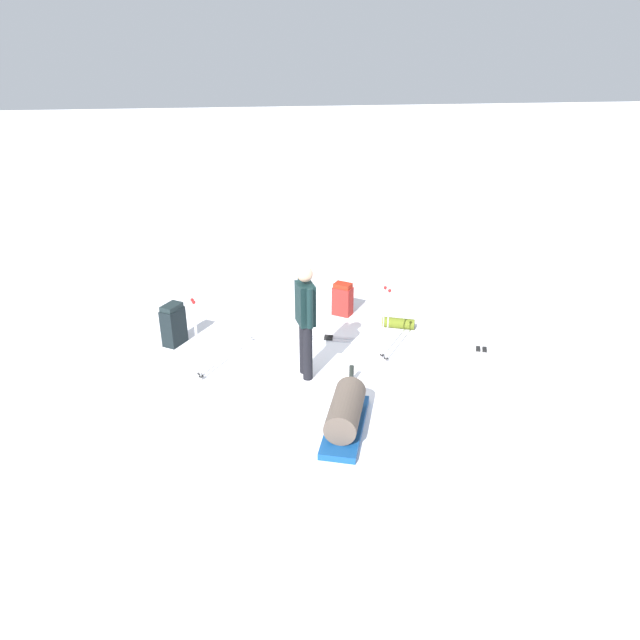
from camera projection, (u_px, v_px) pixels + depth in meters
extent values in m
plane|color=white|center=(320.00, 361.00, 9.06)|extent=(80.00, 80.00, 0.00)
cylinder|color=black|center=(308.00, 353.00, 8.41)|extent=(0.14, 0.14, 0.85)
cylinder|color=black|center=(304.00, 347.00, 8.59)|extent=(0.14, 0.14, 0.85)
cube|color=black|center=(305.00, 304.00, 8.19)|extent=(0.37, 0.27, 0.60)
cylinder|color=black|center=(310.00, 309.00, 7.97)|extent=(0.09, 0.09, 0.58)
cylinder|color=black|center=(301.00, 295.00, 8.39)|extent=(0.09, 0.09, 0.58)
sphere|color=tan|center=(305.00, 274.00, 8.00)|extent=(0.22, 0.22, 0.22)
cube|color=silver|center=(478.00, 350.00, 9.36)|extent=(1.64, 0.69, 0.02)
cube|color=black|center=(478.00, 349.00, 9.35)|extent=(0.15, 0.11, 0.03)
cube|color=silver|center=(484.00, 351.00, 9.34)|extent=(1.64, 0.69, 0.02)
cube|color=black|center=(485.00, 349.00, 9.33)|extent=(0.15, 0.11, 0.03)
cube|color=silver|center=(329.00, 338.00, 9.76)|extent=(0.51, 1.78, 0.02)
cube|color=black|center=(329.00, 336.00, 9.75)|extent=(0.10, 0.15, 0.03)
cube|color=silver|center=(328.00, 340.00, 9.67)|extent=(0.51, 1.78, 0.02)
cube|color=black|center=(328.00, 339.00, 9.66)|extent=(0.10, 0.15, 0.03)
cube|color=black|center=(174.00, 327.00, 9.46)|extent=(0.45, 0.41, 0.61)
cube|color=black|center=(171.00, 307.00, 9.32)|extent=(0.40, 0.37, 0.08)
cube|color=maroon|center=(343.00, 301.00, 10.51)|extent=(0.38, 0.40, 0.52)
cube|color=#A62313|center=(343.00, 286.00, 10.38)|extent=(0.34, 0.36, 0.08)
cylinder|color=#B0B3B6|center=(198.00, 343.00, 8.30)|extent=(0.02, 0.02, 1.20)
sphere|color=#A51919|center=(194.00, 302.00, 8.03)|extent=(0.05, 0.05, 0.05)
cylinder|color=black|center=(201.00, 376.00, 8.53)|extent=(0.07, 0.07, 0.01)
cylinder|color=#B0B3B6|center=(196.00, 341.00, 8.37)|extent=(0.02, 0.02, 1.20)
sphere|color=#A51919|center=(192.00, 300.00, 8.10)|extent=(0.05, 0.05, 0.05)
cylinder|color=black|center=(200.00, 374.00, 8.60)|extent=(0.07, 0.07, 0.01)
cylinder|color=#BCB2BA|center=(388.00, 328.00, 8.80)|extent=(0.02, 0.02, 1.15)
sphere|color=#A51919|center=(390.00, 291.00, 8.54)|extent=(0.05, 0.05, 0.05)
cylinder|color=black|center=(386.00, 358.00, 9.02)|extent=(0.07, 0.07, 0.01)
cylinder|color=#BCB2BA|center=(383.00, 325.00, 8.90)|extent=(0.02, 0.02, 1.15)
sphere|color=#A51919|center=(385.00, 288.00, 8.64)|extent=(0.05, 0.05, 0.05)
cylinder|color=black|center=(382.00, 355.00, 9.12)|extent=(0.07, 0.07, 0.01)
cube|color=navy|center=(345.00, 426.00, 7.45)|extent=(1.43, 0.87, 0.09)
cylinder|color=brown|center=(346.00, 410.00, 7.35)|extent=(1.03, 0.69, 0.40)
cylinder|color=#556119|center=(398.00, 323.00, 10.08)|extent=(0.37, 0.58, 0.18)
cylinder|color=black|center=(351.00, 374.00, 8.45)|extent=(0.07, 0.07, 0.26)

